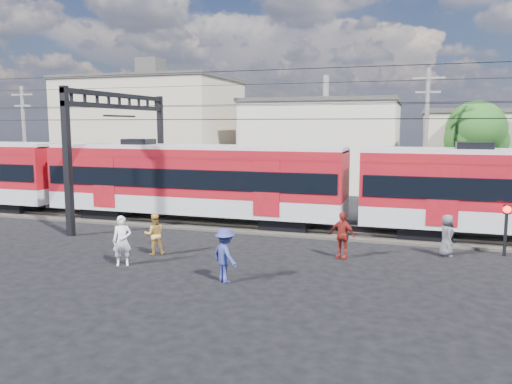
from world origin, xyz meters
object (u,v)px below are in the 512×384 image
(pedestrian_a, at_px, (122,241))
(crossing_signal, at_px, (506,221))
(pedestrian_c, at_px, (225,255))
(commuter_train, at_px, (197,179))

(pedestrian_a, distance_m, crossing_signal, 15.03)
(pedestrian_a, bearing_deg, pedestrian_c, -36.22)
(pedestrian_a, height_order, crossing_signal, crossing_signal)
(pedestrian_c, bearing_deg, crossing_signal, -109.08)
(commuter_train, relative_size, crossing_signal, 24.08)
(pedestrian_a, relative_size, crossing_signal, 0.90)
(pedestrian_a, relative_size, pedestrian_c, 1.03)
(crossing_signal, bearing_deg, pedestrian_c, -145.55)
(pedestrian_a, bearing_deg, commuter_train, 67.19)
(commuter_train, bearing_deg, crossing_signal, -9.18)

